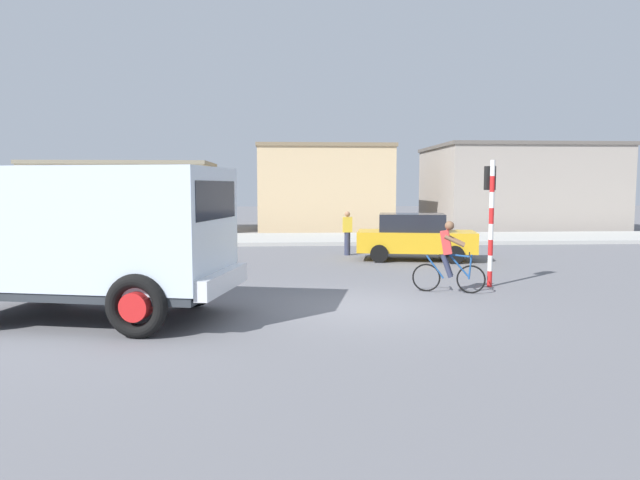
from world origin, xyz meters
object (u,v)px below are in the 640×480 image
object	(u,v)px
car_white_mid	(415,236)
pedestrian_near_kerb	(347,232)
traffic_light_pole	(491,205)
car_red_near	(121,242)
cyclist	(448,257)
truck_foreground	(88,232)

from	to	relation	value
car_white_mid	pedestrian_near_kerb	size ratio (longest dim) A/B	2.62
traffic_light_pole	car_red_near	distance (m)	11.06
car_white_mid	cyclist	bearing A→B (deg)	-95.42
cyclist	car_white_mid	distance (m)	6.08
truck_foreground	car_red_near	bearing A→B (deg)	100.81
cyclist	traffic_light_pole	xyz separation A→B (m)	(1.29, 0.80, 1.20)
truck_foreground	pedestrian_near_kerb	distance (m)	11.53
traffic_light_pole	pedestrian_near_kerb	xyz separation A→B (m)	(-2.89, 6.77, -1.22)
truck_foreground	pedestrian_near_kerb	bearing A→B (deg)	58.15
cyclist	car_white_mid	world-z (taller)	cyclist
cyclist	car_red_near	size ratio (longest dim) A/B	0.42
car_red_near	cyclist	bearing A→B (deg)	-27.63
traffic_light_pole	pedestrian_near_kerb	distance (m)	7.46
traffic_light_pole	pedestrian_near_kerb	size ratio (longest dim) A/B	1.98
car_red_near	car_white_mid	bearing A→B (deg)	8.03
cyclist	car_red_near	world-z (taller)	cyclist
truck_foreground	car_white_mid	distance (m)	11.69
traffic_light_pole	car_white_mid	distance (m)	5.45
traffic_light_pole	car_white_mid	xyz separation A→B (m)	(-0.72, 5.25, -1.25)
car_red_near	pedestrian_near_kerb	size ratio (longest dim) A/B	2.51
cyclist	traffic_light_pole	distance (m)	1.94
traffic_light_pole	car_white_mid	size ratio (longest dim) A/B	0.75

